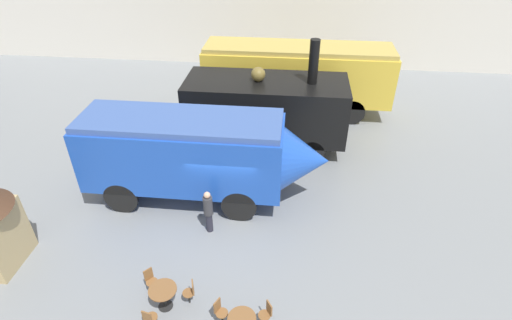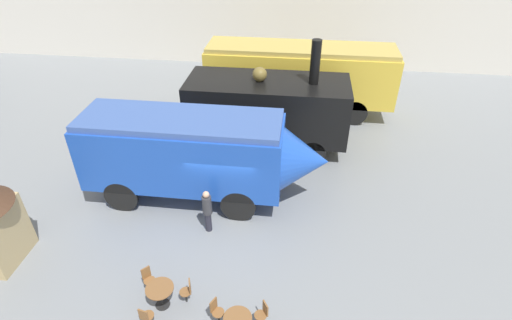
% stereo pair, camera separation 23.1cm
% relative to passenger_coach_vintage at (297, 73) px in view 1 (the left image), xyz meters
% --- Properties ---
extents(ground_plane, '(80.00, 80.00, 0.00)m').
position_rel_passenger_coach_vintage_xyz_m(ground_plane, '(-2.48, -8.48, -2.28)').
color(ground_plane, gray).
extents(passenger_coach_vintage, '(9.90, 2.51, 3.74)m').
position_rel_passenger_coach_vintage_xyz_m(passenger_coach_vintage, '(0.00, 0.00, 0.00)').
color(passenger_coach_vintage, gold).
rests_on(passenger_coach_vintage, ground_plane).
extents(steam_locomotive, '(7.30, 2.86, 5.26)m').
position_rel_passenger_coach_vintage_xyz_m(steam_locomotive, '(-1.34, -3.77, -0.23)').
color(steam_locomotive, black).
rests_on(steam_locomotive, ground_plane).
extents(streamlined_locomotive, '(9.23, 2.55, 3.58)m').
position_rel_passenger_coach_vintage_xyz_m(streamlined_locomotive, '(-3.45, -8.01, -0.11)').
color(streamlined_locomotive, blue).
rests_on(streamlined_locomotive, ground_plane).
extents(cafe_table_mid, '(0.83, 0.83, 0.77)m').
position_rel_passenger_coach_vintage_xyz_m(cafe_table_mid, '(-3.55, -13.21, -1.68)').
color(cafe_table_mid, black).
rests_on(cafe_table_mid, ground_plane).
extents(cafe_chair_0, '(0.40, 0.39, 0.87)m').
position_rel_passenger_coach_vintage_xyz_m(cafe_chair_0, '(-0.50, -13.46, -1.78)').
color(cafe_chair_0, black).
rests_on(cafe_chair_0, ground_plane).
extents(cafe_chair_1, '(0.40, 0.39, 0.87)m').
position_rel_passenger_coach_vintage_xyz_m(cafe_chair_1, '(-1.83, -13.53, -1.78)').
color(cafe_chair_1, black).
rests_on(cafe_chair_1, ground_plane).
extents(cafe_chair_3, '(0.40, 0.40, 0.87)m').
position_rel_passenger_coach_vintage_xyz_m(cafe_chair_3, '(-4.13, -12.67, -1.78)').
color(cafe_chair_3, black).
rests_on(cafe_chair_3, ground_plane).
extents(cafe_chair_4, '(0.36, 0.38, 0.87)m').
position_rel_passenger_coach_vintage_xyz_m(cafe_chair_4, '(-3.73, -13.97, -1.78)').
color(cafe_chair_4, black).
rests_on(cafe_chair_4, ground_plane).
extents(cafe_chair_5, '(0.39, 0.37, 0.87)m').
position_rel_passenger_coach_vintage_xyz_m(cafe_chair_5, '(-2.80, -12.97, -1.78)').
color(cafe_chair_5, black).
rests_on(cafe_chair_5, ground_plane).
extents(visitor_person, '(0.34, 0.34, 1.78)m').
position_rel_passenger_coach_vintage_xyz_m(visitor_person, '(-2.87, -9.89, -1.31)').
color(visitor_person, '#262633').
rests_on(visitor_person, ground_plane).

